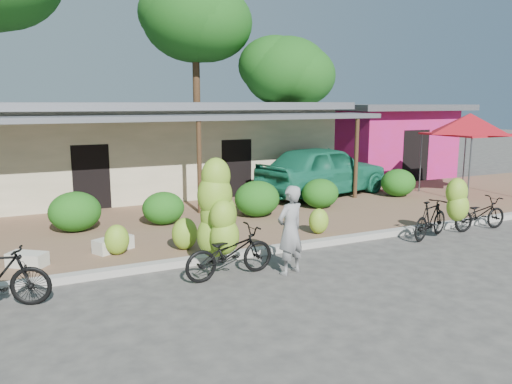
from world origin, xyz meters
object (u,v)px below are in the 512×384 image
(bike_far_right, at_px, (480,214))
(bike_right, at_px, (439,213))
(red_canopy, at_px, (470,124))
(sack_near, at_px, (113,244))
(sack_far, at_px, (27,259))
(bike_center, at_px, (222,229))
(vendor, at_px, (290,230))
(teal_van, at_px, (323,170))
(tree_near_right, at_px, (282,70))
(tree_center_right, at_px, (191,17))

(bike_far_right, bearing_deg, bike_right, 100.83)
(red_canopy, xyz_separation_m, sack_near, (-12.56, -1.67, -2.34))
(sack_near, distance_m, sack_far, 1.77)
(bike_right, distance_m, sack_near, 7.78)
(bike_center, height_order, vendor, bike_center)
(sack_near, xyz_separation_m, vendor, (2.96, -2.68, 0.62))
(bike_right, bearing_deg, teal_van, -23.56)
(tree_near_right, bearing_deg, bike_center, -122.54)
(bike_right, relative_size, vendor, 0.95)
(bike_right, xyz_separation_m, teal_van, (0.39, 5.79, 0.33))
(red_canopy, distance_m, teal_van, 5.35)
(bike_right, bearing_deg, tree_center_right, -15.30)
(tree_near_right, xyz_separation_m, bike_center, (-8.53, -13.37, -4.02))
(tree_center_right, relative_size, teal_van, 1.80)
(bike_center, height_order, bike_right, bike_center)
(vendor, distance_m, teal_van, 8.05)
(vendor, bearing_deg, bike_far_right, 169.27)
(bike_center, bearing_deg, bike_right, -96.17)
(tree_near_right, xyz_separation_m, vendor, (-7.35, -13.99, -4.04))
(sack_far, bearing_deg, bike_right, -10.78)
(tree_center_right, distance_m, red_canopy, 14.06)
(bike_right, xyz_separation_m, bike_far_right, (1.70, 0.23, -0.23))
(bike_center, relative_size, teal_van, 0.44)
(tree_center_right, distance_m, tree_near_right, 5.12)
(tree_near_right, relative_size, red_canopy, 1.88)
(tree_center_right, distance_m, sack_near, 16.37)
(tree_center_right, height_order, tree_near_right, tree_center_right)
(bike_right, height_order, vendor, vendor)
(sack_far, bearing_deg, vendor, -26.42)
(bike_right, distance_m, sack_far, 9.40)
(tree_center_right, xyz_separation_m, tree_near_right, (4.00, -2.00, -2.49))
(red_canopy, xyz_separation_m, teal_van, (-4.68, 2.03, -1.60))
(tree_center_right, relative_size, vendor, 5.28)
(bike_center, height_order, sack_near, bike_center)
(tree_near_right, distance_m, sack_near, 15.99)
(tree_near_right, xyz_separation_m, bike_right, (-2.82, -13.41, -4.25))
(tree_center_right, height_order, bike_center, tree_center_right)
(bike_right, distance_m, bike_far_right, 1.73)
(red_canopy, distance_m, sack_far, 14.63)
(bike_far_right, xyz_separation_m, sack_far, (-10.92, 1.53, -0.18))
(bike_center, relative_size, sack_near, 2.69)
(red_canopy, bearing_deg, tree_center_right, 118.23)
(red_canopy, relative_size, vendor, 1.97)
(bike_far_right, distance_m, sack_near, 9.37)
(sack_near, height_order, teal_van, teal_van)
(bike_right, distance_m, vendor, 4.56)
(sack_near, relative_size, teal_van, 0.16)
(sack_far, bearing_deg, tree_near_right, 44.03)
(bike_right, xyz_separation_m, sack_far, (-9.22, 1.76, -0.42))
(tree_near_right, distance_m, bike_far_right, 13.97)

